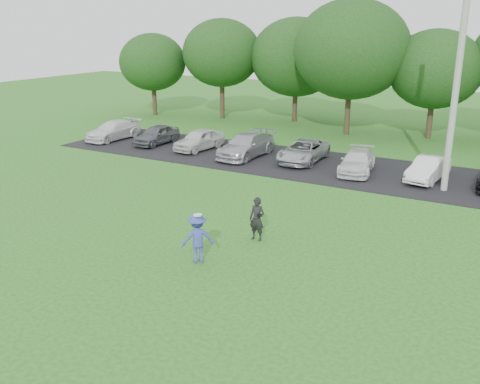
% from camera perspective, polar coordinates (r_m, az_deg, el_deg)
% --- Properties ---
extents(ground, '(100.00, 100.00, 0.00)m').
position_cam_1_polar(ground, '(17.02, -5.82, -7.32)').
color(ground, '#25671D').
rests_on(ground, ground).
extents(parking_lot, '(32.00, 6.50, 0.03)m').
position_cam_1_polar(parking_lot, '(28.01, 9.55, 2.66)').
color(parking_lot, black).
rests_on(parking_lot, ground).
extents(utility_pole, '(0.28, 0.28, 10.22)m').
position_cam_1_polar(utility_pole, '(24.51, 22.22, 11.62)').
color(utility_pole, '#A8A8A3').
rests_on(utility_pole, ground).
extents(frisbee_player, '(1.15, 1.14, 1.72)m').
position_cam_1_polar(frisbee_player, '(16.61, -4.55, -4.92)').
color(frisbee_player, '#3D48AC').
rests_on(frisbee_player, ground).
extents(camera_bystander, '(0.56, 0.42, 1.52)m').
position_cam_1_polar(camera_bystander, '(18.22, 1.83, -2.89)').
color(camera_bystander, black).
rests_on(camera_bystander, ground).
extents(parked_cars, '(30.70, 4.80, 1.25)m').
position_cam_1_polar(parked_cars, '(27.83, 9.74, 3.80)').
color(parked_cars, white).
rests_on(parked_cars, parking_lot).
extents(tree_row, '(42.39, 9.85, 8.64)m').
position_cam_1_polar(tree_row, '(36.16, 17.76, 13.32)').
color(tree_row, '#38281C').
rests_on(tree_row, ground).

